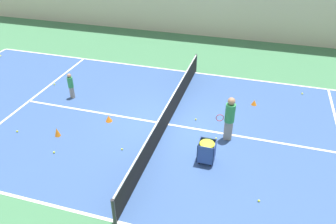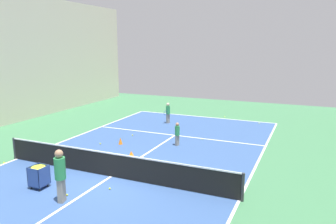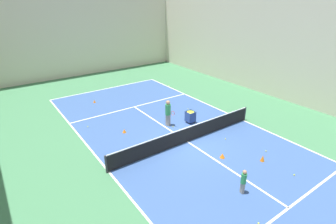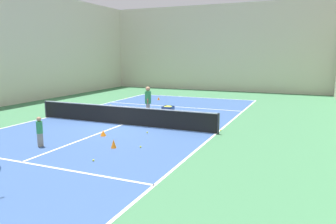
# 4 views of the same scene
# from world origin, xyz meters

# --- Properties ---
(ground_plane) EXTENTS (39.00, 39.00, 0.00)m
(ground_plane) POSITION_xyz_m (0.00, 0.00, 0.00)
(ground_plane) COLOR #3D754C
(court_playing_area) EXTENTS (9.92, 23.50, 0.00)m
(court_playing_area) POSITION_xyz_m (0.00, 0.00, 0.00)
(court_playing_area) COLOR #335189
(court_playing_area) RESTS_ON ground
(line_baseline_near) EXTENTS (9.92, 0.10, 0.00)m
(line_baseline_near) POSITION_xyz_m (0.00, -11.75, 0.01)
(line_baseline_near) COLOR white
(line_baseline_near) RESTS_ON ground
(line_sideline_left) EXTENTS (0.10, 23.50, 0.00)m
(line_sideline_left) POSITION_xyz_m (-4.96, 0.00, 0.01)
(line_sideline_left) COLOR white
(line_sideline_left) RESTS_ON ground
(line_sideline_right) EXTENTS (0.10, 23.50, 0.00)m
(line_sideline_right) POSITION_xyz_m (4.96, 0.00, 0.01)
(line_sideline_right) COLOR white
(line_sideline_right) RESTS_ON ground
(line_service_near) EXTENTS (9.92, 0.10, 0.00)m
(line_service_near) POSITION_xyz_m (0.00, -6.46, 0.01)
(line_service_near) COLOR white
(line_service_near) RESTS_ON ground
(line_centre_service) EXTENTS (0.10, 12.93, 0.00)m
(line_centre_service) POSITION_xyz_m (0.00, 0.00, 0.01)
(line_centre_service) COLOR white
(line_centre_service) RESTS_ON ground
(tennis_net) EXTENTS (10.22, 0.10, 0.97)m
(tennis_net) POSITION_xyz_m (0.00, 0.00, 0.50)
(tennis_net) COLOR #2D2D33
(tennis_net) RESTS_ON ground
(player_near_baseline) EXTENTS (0.34, 0.62, 1.34)m
(player_near_baseline) POSITION_xyz_m (1.56, -9.02, 0.77)
(player_near_baseline) COLOR gray
(player_near_baseline) RESTS_ON ground
(coach_at_net) EXTENTS (0.44, 0.69, 1.77)m
(coach_at_net) POSITION_xyz_m (0.30, 2.38, 1.01)
(coach_at_net) COLOR gray
(coach_at_net) RESTS_ON ground
(child_midcourt) EXTENTS (0.30, 0.30, 1.19)m
(child_midcourt) POSITION_xyz_m (-0.84, -4.75, 0.68)
(child_midcourt) COLOR gray
(child_midcourt) RESTS_ON ground
(ball_cart) EXTENTS (0.54, 0.56, 0.83)m
(ball_cart) POSITION_xyz_m (1.77, 1.87, 0.58)
(ball_cart) COLOR #2D478C
(ball_cart) RESTS_ON ground
(training_cone_2) EXTENTS (0.27, 0.27, 0.25)m
(training_cone_2) POSITION_xyz_m (0.45, -2.35, 0.13)
(training_cone_2) COLOR orange
(training_cone_2) RESTS_ON ground
(training_cone_3) EXTENTS (0.22, 0.22, 0.34)m
(training_cone_3) POSITION_xyz_m (1.92, -3.78, 0.18)
(training_cone_3) COLOR orange
(training_cone_3) RESTS_ON ground
(tennis_ball_0) EXTENTS (0.07, 0.07, 0.07)m
(tennis_ball_0) POSITION_xyz_m (2.86, -3.34, 0.04)
(tennis_ball_0) COLOR yellow
(tennis_ball_0) RESTS_ON ground
(tennis_ball_1) EXTENTS (0.07, 0.07, 0.07)m
(tennis_ball_1) POSITION_xyz_m (5.01, 0.64, 0.04)
(tennis_ball_1) COLOR yellow
(tennis_ball_1) RESTS_ON ground
(tennis_ball_2) EXTENTS (0.07, 0.07, 0.07)m
(tennis_ball_2) POSITION_xyz_m (-0.61, 1.00, 0.04)
(tennis_ball_2) COLOR yellow
(tennis_ball_2) RESTS_ON ground
(tennis_ball_3) EXTENTS (0.07, 0.07, 0.07)m
(tennis_ball_3) POSITION_xyz_m (-1.68, -6.26, 0.04)
(tennis_ball_3) COLOR yellow
(tennis_ball_3) RESTS_ON ground
(tennis_ball_6) EXTENTS (0.07, 0.07, 0.07)m
(tennis_ball_6) POSITION_xyz_m (-3.92, -11.26, 0.04)
(tennis_ball_6) COLOR yellow
(tennis_ball_6) RESTS_ON ground
(tennis_ball_7) EXTENTS (0.07, 0.07, 0.07)m
(tennis_ball_7) POSITION_xyz_m (2.01, -1.11, 0.04)
(tennis_ball_7) COLOR yellow
(tennis_ball_7) RESTS_ON ground
(tennis_ball_9) EXTENTS (0.07, 0.07, 0.07)m
(tennis_ball_9) POSITION_xyz_m (2.15, -5.42, 0.04)
(tennis_ball_9) COLOR yellow
(tennis_ball_9) RESTS_ON ground
(tennis_ball_10) EXTENTS (0.07, 0.07, 0.07)m
(tennis_ball_10) POSITION_xyz_m (0.43, 2.00, 0.04)
(tennis_ball_10) COLOR yellow
(tennis_ball_10) RESTS_ON ground
(tennis_ball_12) EXTENTS (0.07, 0.07, 0.07)m
(tennis_ball_12) POSITION_xyz_m (-1.41, -12.25, 0.04)
(tennis_ball_12) COLOR yellow
(tennis_ball_12) RESTS_ON ground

